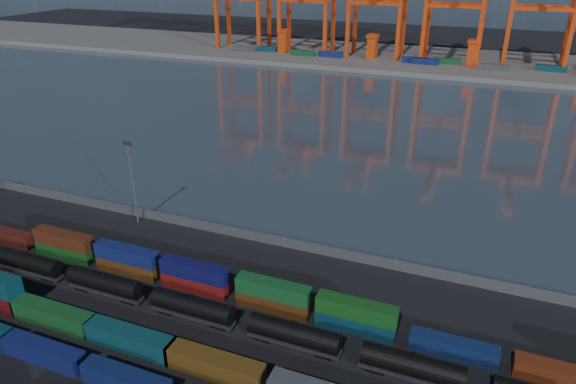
% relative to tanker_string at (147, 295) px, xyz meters
% --- Properties ---
extents(ground, '(700.00, 700.00, 0.00)m').
position_rel_tanker_string_xyz_m(ground, '(12.36, -4.84, -2.01)').
color(ground, black).
rests_on(ground, ground).
extents(harbor_water, '(700.00, 700.00, 0.00)m').
position_rel_tanker_string_xyz_m(harbor_water, '(12.36, 100.16, -2.00)').
color(harbor_water, '#323E49').
rests_on(harbor_water, ground).
extents(far_quay, '(700.00, 70.00, 2.00)m').
position_rel_tanker_string_xyz_m(far_quay, '(12.36, 205.16, -1.01)').
color(far_quay, '#514F4C').
rests_on(far_quay, ground).
extents(container_row_mid, '(141.97, 2.65, 5.65)m').
position_rel_tanker_string_xyz_m(container_row_mid, '(0.92, -8.26, -0.36)').
color(container_row_mid, '#3D3F41').
rests_on(container_row_mid, ground).
extents(container_row_north, '(141.25, 2.29, 4.87)m').
position_rel_tanker_string_xyz_m(container_row_north, '(8.19, 6.13, 0.07)').
color(container_row_north, '#0F284E').
rests_on(container_row_north, ground).
extents(tanker_string, '(121.54, 2.80, 4.01)m').
position_rel_tanker_string_xyz_m(tanker_string, '(0.00, 0.00, 0.00)').
color(tanker_string, black).
rests_on(tanker_string, ground).
extents(waterfront_fence, '(160.12, 0.12, 2.20)m').
position_rel_tanker_string_xyz_m(waterfront_fence, '(12.36, 23.16, -1.01)').
color(waterfront_fence, '#595B5E').
rests_on(waterfront_fence, ground).
extents(yard_light_mast, '(1.60, 0.40, 16.60)m').
position_rel_tanker_string_xyz_m(yard_light_mast, '(-17.64, 21.16, 7.29)').
color(yard_light_mast, slate).
rests_on(yard_light_mast, ground).
extents(quay_containers, '(172.58, 10.99, 2.60)m').
position_rel_tanker_string_xyz_m(quay_containers, '(1.36, 190.63, 1.29)').
color(quay_containers, navy).
rests_on(quay_containers, far_quay).
extents(straddle_carriers, '(140.00, 7.00, 11.10)m').
position_rel_tanker_string_xyz_m(straddle_carriers, '(9.86, 195.16, 5.81)').
color(straddle_carriers, '#EA4110').
rests_on(straddle_carriers, far_quay).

